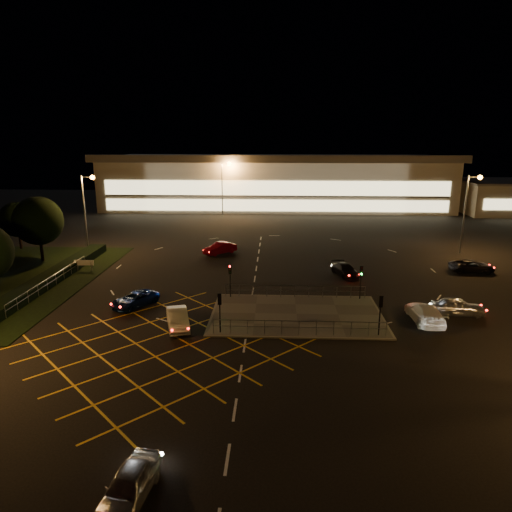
{
  "coord_description": "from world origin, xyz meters",
  "views": [
    {
      "loc": [
        0.13,
        -38.14,
        14.6
      ],
      "look_at": [
        -1.95,
        9.97,
        2.0
      ],
      "focal_mm": 32.0,
      "sensor_mm": 36.0,
      "label": 1
    }
  ],
  "objects_px": {
    "car_near_silver": "(129,485)",
    "car_right_silver": "(458,306)",
    "signal_nw": "(230,274)",
    "signal_se": "(380,307)",
    "signal_ne": "(361,275)",
    "car_circ_red": "(220,248)",
    "signal_sw": "(220,305)",
    "car_far_dkgrey": "(345,270)",
    "car_queue_white": "(178,319)",
    "car_east_grey": "(472,266)",
    "car_left_blue": "(135,299)",
    "car_approach_white": "(425,313)"
  },
  "relations": [
    {
      "from": "car_near_silver",
      "to": "car_right_silver",
      "type": "xyz_separation_m",
      "value": [
        21.42,
        21.29,
        0.05
      ]
    },
    {
      "from": "signal_nw",
      "to": "signal_se",
      "type": "bearing_deg",
      "value": -33.65
    },
    {
      "from": "signal_nw",
      "to": "signal_ne",
      "type": "relative_size",
      "value": 1.0
    },
    {
      "from": "car_circ_red",
      "to": "signal_sw",
      "type": "bearing_deg",
      "value": -37.17
    },
    {
      "from": "car_near_silver",
      "to": "car_right_silver",
      "type": "distance_m",
      "value": 30.2
    },
    {
      "from": "signal_ne",
      "to": "car_far_dkgrey",
      "type": "distance_m",
      "value": 7.78
    },
    {
      "from": "car_circ_red",
      "to": "car_near_silver",
      "type": "bearing_deg",
      "value": -42.45
    },
    {
      "from": "car_queue_white",
      "to": "signal_nw",
      "type": "bearing_deg",
      "value": 46.32
    },
    {
      "from": "signal_se",
      "to": "car_circ_red",
      "type": "height_order",
      "value": "signal_se"
    },
    {
      "from": "car_right_silver",
      "to": "signal_nw",
      "type": "bearing_deg",
      "value": 83.08
    },
    {
      "from": "signal_nw",
      "to": "car_near_silver",
      "type": "relative_size",
      "value": 0.78
    },
    {
      "from": "signal_ne",
      "to": "car_queue_white",
      "type": "height_order",
      "value": "signal_ne"
    },
    {
      "from": "car_far_dkgrey",
      "to": "car_near_silver",
      "type": "bearing_deg",
      "value": -130.57
    },
    {
      "from": "signal_ne",
      "to": "car_queue_white",
      "type": "xyz_separation_m",
      "value": [
        -15.5,
        -6.92,
        -1.64
      ]
    },
    {
      "from": "signal_sw",
      "to": "car_east_grey",
      "type": "bearing_deg",
      "value": -145.94
    },
    {
      "from": "car_queue_white",
      "to": "car_left_blue",
      "type": "height_order",
      "value": "car_queue_white"
    },
    {
      "from": "car_right_silver",
      "to": "car_queue_white",
      "type": "bearing_deg",
      "value": 101.53
    },
    {
      "from": "signal_se",
      "to": "car_left_blue",
      "type": "relative_size",
      "value": 0.7
    },
    {
      "from": "car_near_silver",
      "to": "car_circ_red",
      "type": "distance_m",
      "value": 41.14
    },
    {
      "from": "car_near_silver",
      "to": "car_approach_white",
      "type": "xyz_separation_m",
      "value": [
        18.17,
        19.63,
        0.07
      ]
    },
    {
      "from": "car_near_silver",
      "to": "signal_sw",
      "type": "bearing_deg",
      "value": 91.18
    },
    {
      "from": "signal_nw",
      "to": "signal_sw",
      "type": "bearing_deg",
      "value": -90.0
    },
    {
      "from": "signal_sw",
      "to": "car_east_grey",
      "type": "height_order",
      "value": "signal_sw"
    },
    {
      "from": "car_near_silver",
      "to": "car_left_blue",
      "type": "height_order",
      "value": "car_near_silver"
    },
    {
      "from": "car_left_blue",
      "to": "signal_se",
      "type": "bearing_deg",
      "value": 16.88
    },
    {
      "from": "car_right_silver",
      "to": "car_east_grey",
      "type": "xyz_separation_m",
      "value": [
        6.49,
        12.98,
        -0.07
      ]
    },
    {
      "from": "signal_ne",
      "to": "car_far_dkgrey",
      "type": "height_order",
      "value": "signal_ne"
    },
    {
      "from": "car_queue_white",
      "to": "car_left_blue",
      "type": "distance_m",
      "value": 6.56
    },
    {
      "from": "car_approach_white",
      "to": "signal_se",
      "type": "bearing_deg",
      "value": 33.85
    },
    {
      "from": "signal_nw",
      "to": "car_east_grey",
      "type": "height_order",
      "value": "signal_nw"
    },
    {
      "from": "signal_nw",
      "to": "car_approach_white",
      "type": "bearing_deg",
      "value": -16.87
    },
    {
      "from": "car_queue_white",
      "to": "car_right_silver",
      "type": "distance_m",
      "value": 23.41
    },
    {
      "from": "car_left_blue",
      "to": "car_circ_red",
      "type": "xyz_separation_m",
      "value": [
        5.32,
        18.97,
        0.12
      ]
    },
    {
      "from": "signal_nw",
      "to": "car_east_grey",
      "type": "xyz_separation_m",
      "value": [
        26.11,
        9.67,
        -1.7
      ]
    },
    {
      "from": "signal_sw",
      "to": "signal_nw",
      "type": "relative_size",
      "value": 1.0
    },
    {
      "from": "signal_nw",
      "to": "car_circ_red",
      "type": "bearing_deg",
      "value": 100.2
    },
    {
      "from": "signal_sw",
      "to": "car_near_silver",
      "type": "height_order",
      "value": "signal_sw"
    },
    {
      "from": "car_queue_white",
      "to": "car_circ_red",
      "type": "height_order",
      "value": "car_circ_red"
    },
    {
      "from": "signal_sw",
      "to": "car_right_silver",
      "type": "bearing_deg",
      "value": -166.59
    },
    {
      "from": "signal_nw",
      "to": "car_right_silver",
      "type": "bearing_deg",
      "value": -9.57
    },
    {
      "from": "signal_nw",
      "to": "car_circ_red",
      "type": "distance_m",
      "value": 16.87
    },
    {
      "from": "signal_ne",
      "to": "car_circ_red",
      "type": "bearing_deg",
      "value": 132.17
    },
    {
      "from": "signal_sw",
      "to": "car_far_dkgrey",
      "type": "bearing_deg",
      "value": -127.05
    },
    {
      "from": "car_far_dkgrey",
      "to": "signal_se",
      "type": "bearing_deg",
      "value": -106.82
    },
    {
      "from": "car_left_blue",
      "to": "car_circ_red",
      "type": "distance_m",
      "value": 19.7
    },
    {
      "from": "car_near_silver",
      "to": "car_far_dkgrey",
      "type": "xyz_separation_m",
      "value": [
        13.55,
        32.18,
        -0.05
      ]
    },
    {
      "from": "signal_se",
      "to": "car_queue_white",
      "type": "xyz_separation_m",
      "value": [
        -15.5,
        1.06,
        -1.64
      ]
    },
    {
      "from": "car_left_blue",
      "to": "car_far_dkgrey",
      "type": "distance_m",
      "value": 22.41
    },
    {
      "from": "signal_nw",
      "to": "car_left_blue",
      "type": "relative_size",
      "value": 0.7
    },
    {
      "from": "signal_sw",
      "to": "car_left_blue",
      "type": "distance_m",
      "value": 10.12
    }
  ]
}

